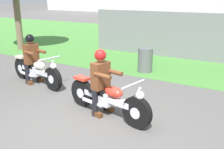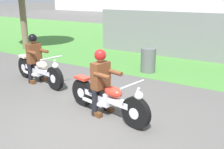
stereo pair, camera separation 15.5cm
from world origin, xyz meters
TOP-DOWN VIEW (x-y plane):
  - ground at (0.00, 0.00)m, footprint 120.00×120.00m
  - grass_verge at (0.00, 9.48)m, footprint 60.00×12.00m
  - motorcycle_lead at (0.16, 0.72)m, footprint 2.15×0.75m
  - rider_lead at (-0.01, 0.76)m, footprint 0.61×0.53m
  - motorcycle_follow at (-2.63, 1.44)m, footprint 2.18×0.76m
  - rider_follow at (-2.79, 1.48)m, footprint 0.61×0.53m
  - trash_can at (-0.46, 4.12)m, footprint 0.48×0.48m
  - fence_segment at (-0.36, 6.55)m, footprint 7.00×0.06m

SIDE VIEW (x-z plane):
  - ground at x=0.00m, z-range 0.00..0.00m
  - grass_verge at x=0.00m, z-range 0.00..0.01m
  - motorcycle_follow at x=-2.63m, z-range -0.05..0.82m
  - motorcycle_lead at x=0.16m, z-range -0.05..0.82m
  - trash_can at x=-0.46m, z-range 0.00..0.79m
  - rider_follow at x=-2.79m, z-range 0.12..1.51m
  - rider_lead at x=-0.01m, z-range 0.12..1.51m
  - fence_segment at x=-0.36m, z-range 0.00..1.80m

